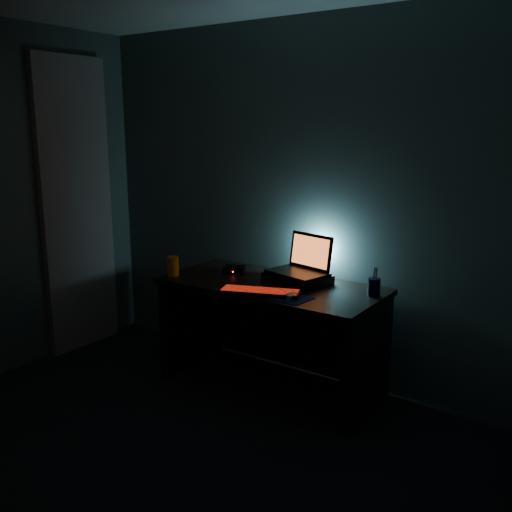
{
  "coord_description": "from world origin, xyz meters",
  "views": [
    {
      "loc": [
        2.0,
        -1.47,
        1.79
      ],
      "look_at": [
        -0.09,
        1.57,
        0.94
      ],
      "focal_mm": 40.0,
      "sensor_mm": 36.0,
      "label": 1
    }
  ],
  "objects_px": {
    "router": "(235,270)",
    "keyboard": "(260,292)",
    "laptop": "(303,264)",
    "mouse": "(291,296)",
    "pen_cup": "(374,287)",
    "juice_glass": "(173,266)"
  },
  "relations": [
    {
      "from": "keyboard",
      "to": "mouse",
      "type": "distance_m",
      "value": 0.21
    },
    {
      "from": "juice_glass",
      "to": "router",
      "type": "relative_size",
      "value": 0.75
    },
    {
      "from": "laptop",
      "to": "keyboard",
      "type": "height_order",
      "value": "laptop"
    },
    {
      "from": "laptop",
      "to": "pen_cup",
      "type": "distance_m",
      "value": 0.54
    },
    {
      "from": "keyboard",
      "to": "router",
      "type": "relative_size",
      "value": 2.89
    },
    {
      "from": "laptop",
      "to": "juice_glass",
      "type": "distance_m",
      "value": 0.91
    },
    {
      "from": "keyboard",
      "to": "laptop",
      "type": "bearing_deg",
      "value": 60.21
    },
    {
      "from": "laptop",
      "to": "mouse",
      "type": "xyz_separation_m",
      "value": [
        0.14,
        -0.38,
        -0.1
      ]
    },
    {
      "from": "router",
      "to": "keyboard",
      "type": "bearing_deg",
      "value": -61.62
    },
    {
      "from": "mouse",
      "to": "juice_glass",
      "type": "distance_m",
      "value": 0.97
    },
    {
      "from": "laptop",
      "to": "pen_cup",
      "type": "xyz_separation_m",
      "value": [
        0.53,
        -0.04,
        -0.06
      ]
    },
    {
      "from": "laptop",
      "to": "router",
      "type": "distance_m",
      "value": 0.53
    },
    {
      "from": "keyboard",
      "to": "juice_glass",
      "type": "xyz_separation_m",
      "value": [
        -0.76,
        0.03,
        0.05
      ]
    },
    {
      "from": "keyboard",
      "to": "mouse",
      "type": "relative_size",
      "value": 5.98
    },
    {
      "from": "pen_cup",
      "to": "router",
      "type": "height_order",
      "value": "pen_cup"
    },
    {
      "from": "keyboard",
      "to": "mouse",
      "type": "xyz_separation_m",
      "value": [
        0.21,
        0.03,
        0.0
      ]
    },
    {
      "from": "mouse",
      "to": "pen_cup",
      "type": "height_order",
      "value": "pen_cup"
    },
    {
      "from": "keyboard",
      "to": "juice_glass",
      "type": "bearing_deg",
      "value": 157.15
    },
    {
      "from": "juice_glass",
      "to": "mouse",
      "type": "bearing_deg",
      "value": 0.16
    },
    {
      "from": "pen_cup",
      "to": "laptop",
      "type": "bearing_deg",
      "value": 175.75
    },
    {
      "from": "mouse",
      "to": "juice_glass",
      "type": "xyz_separation_m",
      "value": [
        -0.97,
        -0.0,
        0.05
      ]
    },
    {
      "from": "mouse",
      "to": "juice_glass",
      "type": "relative_size",
      "value": 0.65
    }
  ]
}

